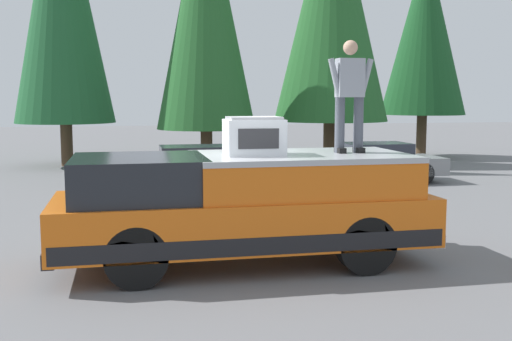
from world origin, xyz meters
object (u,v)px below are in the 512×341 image
object	(u,v)px
compressor_unit	(254,136)
parked_car_maroon	(192,167)
pickup_truck	(244,207)
parked_car_grey	(372,163)
person_on_truck_bed	(350,93)

from	to	relation	value
compressor_unit	parked_car_maroon	size ratio (longest dim) A/B	0.20
parked_car_maroon	compressor_unit	bearing A→B (deg)	-179.68
pickup_truck	compressor_unit	xyz separation A→B (m)	(-0.07, -0.14, 1.05)
pickup_truck	parked_car_grey	world-z (taller)	pickup_truck
compressor_unit	person_on_truck_bed	size ratio (longest dim) A/B	0.50
person_on_truck_bed	parked_car_maroon	bearing A→B (deg)	11.08
person_on_truck_bed	compressor_unit	bearing A→B (deg)	93.34
pickup_truck	parked_car_grey	bearing A→B (deg)	-34.04
parked_car_grey	person_on_truck_bed	bearing A→B (deg)	154.84
pickup_truck	compressor_unit	bearing A→B (deg)	-116.35
parked_car_grey	parked_car_maroon	distance (m)	5.26
compressor_unit	person_on_truck_bed	world-z (taller)	person_on_truck_bed
compressor_unit	parked_car_maroon	world-z (taller)	compressor_unit
parked_car_grey	parked_car_maroon	xyz separation A→B (m)	(-0.03, 5.26, 0.00)
pickup_truck	compressor_unit	distance (m)	1.07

